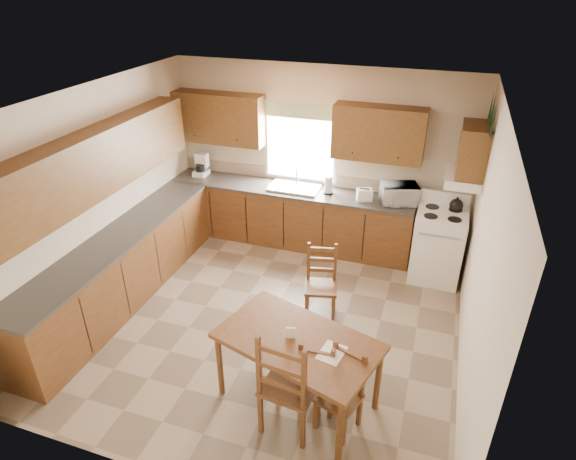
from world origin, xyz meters
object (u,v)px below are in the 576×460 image
(dining_table, at_px, (298,371))
(microwave, at_px, (399,194))
(chair_near_left, at_px, (319,371))
(chair_near_right, at_px, (290,379))
(chair_far_left, at_px, (321,283))
(chair_far_right, at_px, (339,393))
(stove, at_px, (438,246))

(dining_table, bearing_deg, microwave, 96.69)
(chair_near_left, bearing_deg, chair_near_right, 57.26)
(chair_near_left, bearing_deg, chair_far_left, -77.52)
(chair_near_right, xyz_separation_m, chair_far_left, (-0.17, 1.71, -0.11))
(microwave, relative_size, dining_table, 0.31)
(chair_near_right, bearing_deg, chair_far_right, -160.27)
(microwave, relative_size, chair_far_left, 0.50)
(microwave, distance_m, chair_far_left, 1.85)
(dining_table, height_order, chair_near_right, chair_near_right)
(dining_table, distance_m, chair_far_left, 1.43)
(chair_far_left, bearing_deg, chair_near_right, -97.85)
(chair_near_left, distance_m, chair_far_left, 1.44)
(chair_near_right, height_order, chair_far_right, chair_near_right)
(stove, relative_size, microwave, 2.09)
(chair_near_left, height_order, chair_far_left, chair_far_left)
(microwave, bearing_deg, chair_near_right, -118.48)
(stove, bearing_deg, dining_table, -112.01)
(microwave, bearing_deg, stove, -44.34)
(microwave, distance_m, chair_far_right, 3.27)
(microwave, distance_m, chair_near_left, 3.09)
(chair_near_left, relative_size, chair_far_left, 0.93)
(stove, relative_size, chair_near_left, 1.14)
(microwave, height_order, chair_near_left, microwave)
(microwave, xyz_separation_m, chair_near_right, (-0.51, -3.32, -0.49))
(stove, relative_size, chair_far_left, 1.06)
(chair_near_left, relative_size, chair_near_right, 0.75)
(chair_near_right, bearing_deg, chair_near_left, -115.25)
(stove, height_order, chair_far_left, stove)
(stove, xyz_separation_m, chair_far_right, (-0.70, -2.93, -0.06))
(stove, distance_m, chair_near_left, 2.88)
(stove, distance_m, microwave, 0.89)
(dining_table, bearing_deg, chair_near_left, 24.95)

